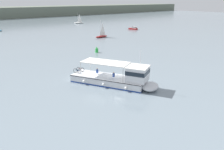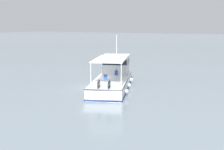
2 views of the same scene
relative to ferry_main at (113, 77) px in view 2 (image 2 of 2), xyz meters
name	(u,v)px [view 2 (image 2 of 2)]	position (x,y,z in m)	size (l,w,h in m)	color
ground_plane	(94,87)	(1.47, 1.33, -1.01)	(400.00, 400.00, 0.00)	gray
ferry_main	(113,77)	(0.00, 0.00, 0.00)	(8.08, 12.84, 5.32)	silver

